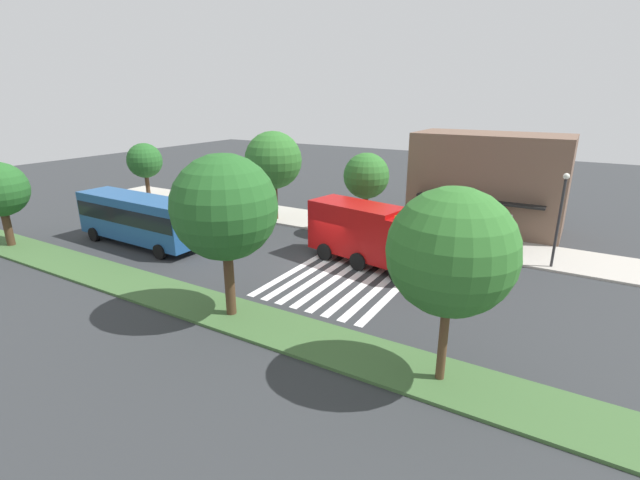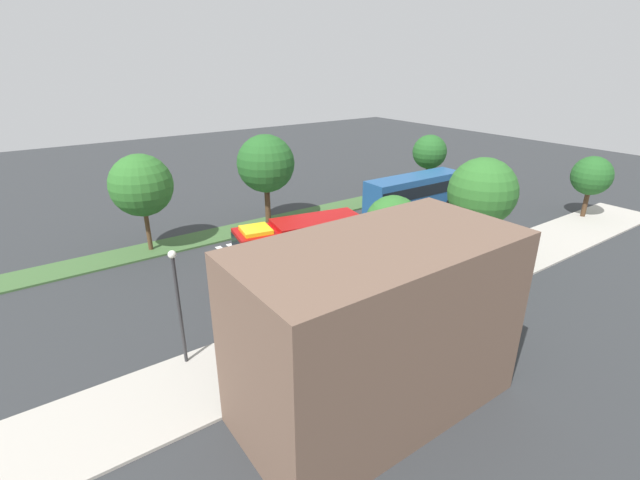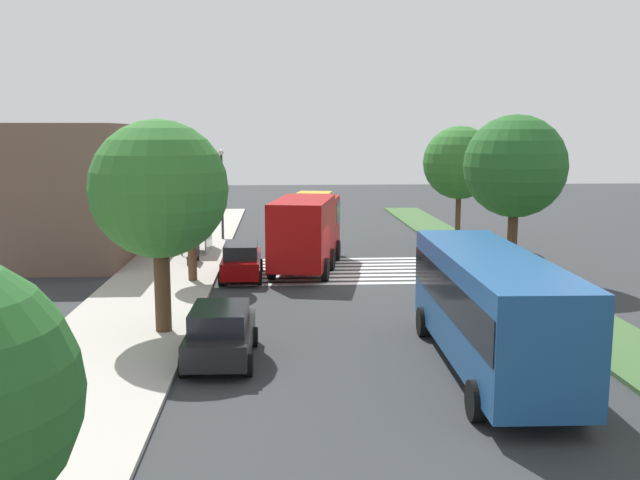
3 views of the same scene
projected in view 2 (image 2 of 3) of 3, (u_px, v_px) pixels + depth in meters
The scene contains 18 objects.
ground_plane at pixel (317, 254), 33.02m from camera, with size 120.00×120.00×0.00m, color #2D3033.
sidewalk at pixel (401, 302), 26.42m from camera, with size 60.00×4.92×0.14m, color #ADA89E.
median_strip at pixel (266, 224), 38.84m from camera, with size 60.00×3.00×0.14m, color #3D6033.
crosswalk at pixel (291, 262), 31.82m from camera, with size 6.75×11.24×0.01m.
fire_truck at pixel (296, 245), 29.31m from camera, with size 8.90×4.09×3.70m.
parked_car_west at pixel (475, 230), 35.14m from camera, with size 4.31×2.16×1.74m.
parked_car_mid at pixel (355, 270), 28.60m from camera, with size 4.74×2.01×1.73m.
transit_bus at pixel (414, 191), 41.33m from camera, with size 10.20×3.05×3.45m.
bus_stop_shelter at pixel (276, 307), 22.32m from camera, with size 3.50×1.40×2.46m.
bench_near_shelter at pixel (339, 306), 24.95m from camera, with size 1.60×0.50×0.90m.
street_lamp at pixel (178, 298), 19.89m from camera, with size 0.36×0.36×5.69m.
storefront_building at pixel (377, 328), 17.42m from camera, with size 11.14×6.37×7.33m.
sidewalk_tree_far_west at pixel (592, 176), 39.21m from camera, with size 3.40×3.40×5.44m.
sidewalk_tree_west at pixel (482, 192), 30.32m from camera, with size 4.64×4.64×7.21m.
sidewalk_tree_center at pixel (393, 224), 26.06m from camera, with size 3.32×3.32×6.01m.
median_tree_far_west at pixel (430, 152), 48.27m from camera, with size 3.64×3.64×5.74m.
median_tree_west at pixel (266, 164), 37.02m from camera, with size 4.78×4.78×7.60m.
median_tree_center at pixel (141, 185), 31.71m from camera, with size 4.44×4.44×7.15m.
Camera 2 is at (17.31, 24.73, 13.42)m, focal length 25.12 mm.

